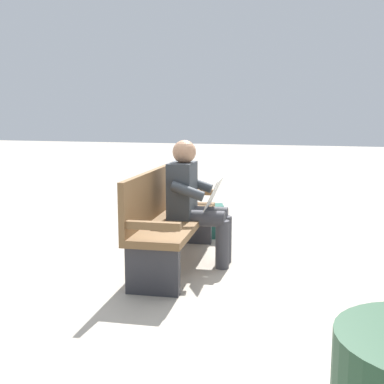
% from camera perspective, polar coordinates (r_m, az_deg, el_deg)
% --- Properties ---
extents(ground_plane, '(40.00, 40.00, 0.00)m').
position_cam_1_polar(ground_plane, '(4.62, -1.94, -8.58)').
color(ground_plane, '#A89E8E').
extents(bench_near, '(1.84, 0.68, 0.90)m').
position_cam_1_polar(bench_near, '(4.52, -2.84, -2.97)').
color(bench_near, brown).
rests_on(bench_near, ground).
extents(person_seated, '(0.60, 0.60, 1.18)m').
position_cam_1_polar(person_seated, '(4.51, 0.23, -0.80)').
color(person_seated, '#33383D').
rests_on(person_seated, ground).
extents(backpack, '(0.34, 0.37, 0.38)m').
position_cam_1_polar(backpack, '(5.60, 2.11, -3.48)').
color(backpack, '#1E4C42').
rests_on(backpack, ground).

